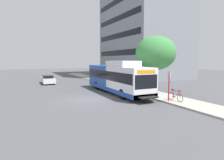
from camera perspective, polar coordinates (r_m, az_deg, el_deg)
The scene contains 8 objects.
ground_plane at distance 25.94m, azimuth -12.54°, elevation -2.39°, with size 120.00×120.00×0.00m, color #4C4C51.
sidewalk_curb at distance 26.53m, azimuth 3.36°, elevation -1.92°, with size 3.00×56.00×0.14m, color #A8A399.
transit_bus at distance 21.57m, azimuth 1.39°, elevation 0.63°, with size 2.58×12.25×3.65m.
bus_stop_sign_pole at distance 17.24m, azimuth 16.73°, elevation -1.17°, with size 0.10×0.36×2.60m.
bicycle_parked at distance 17.74m, azimuth 18.53°, elevation -4.58°, with size 0.52×1.76×1.02m.
street_tree_near_stop at distance 21.97m, azimuth 12.96°, elevation 7.88°, with size 4.47×4.47×6.27m.
parked_car_far_lane at distance 31.75m, azimuth -18.71°, elevation 0.15°, with size 1.80×4.50×1.33m.
apartment_tower_backdrop at distance 44.83m, azimuth 9.43°, elevation 21.31°, with size 12.87×19.02×31.22m.
Camera 1 is at (-5.64, -17.04, 3.73)m, focal length 30.45 mm.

